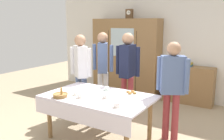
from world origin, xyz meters
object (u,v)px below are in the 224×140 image
object	(u,v)px
tea_cup_mid_left	(117,106)
tea_cup_center	(80,97)
spoon_mid_right	(116,94)
mantel_clock	(129,14)
pastry_plate	(131,93)
spoon_mid_left	(124,99)
book_stack	(189,64)
person_near_right_end	(103,63)
person_behind_table_left	(128,67)
spoon_center	(126,103)
tea_cup_front_edge	(107,89)
wall_cabinet	(126,57)
person_beside_shelf	(172,82)
dining_table	(98,102)
bread_basket	(60,95)
person_behind_table_right	(81,67)
tea_cup_far_right	(105,97)
tea_cup_back_edge	(76,94)
bookshelf_low	(188,85)

from	to	relation	value
tea_cup_mid_left	tea_cup_center	world-z (taller)	same
tea_cup_mid_left	spoon_mid_right	size ratio (longest dim) A/B	1.09
mantel_clock	spoon_mid_right	bearing A→B (deg)	-66.85
pastry_plate	spoon_mid_left	xyz separation A→B (m)	(0.03, -0.31, -0.01)
book_stack	person_near_right_end	world-z (taller)	person_near_right_end
book_stack	person_behind_table_left	world-z (taller)	person_behind_table_left
mantel_clock	spoon_center	distance (m)	3.27
book_stack	spoon_mid_left	xyz separation A→B (m)	(-0.32, -2.56, -0.18)
mantel_clock	tea_cup_front_edge	xyz separation A→B (m)	(0.76, -2.23, -1.34)
wall_cabinet	mantel_clock	distance (m)	1.12
wall_cabinet	mantel_clock	xyz separation A→B (m)	(0.08, -0.00, 1.11)
wall_cabinet	person_near_right_end	distance (m)	1.35
spoon_center	person_beside_shelf	distance (m)	0.84
spoon_mid_right	wall_cabinet	bearing A→B (deg)	114.86
dining_table	tea_cup_center	world-z (taller)	tea_cup_center
tea_cup_front_edge	bread_basket	bearing A→B (deg)	-119.99
dining_table	person_behind_table_right	size ratio (longest dim) A/B	1.04
tea_cup_far_right	tea_cup_mid_left	distance (m)	0.43
tea_cup_mid_left	person_behind_table_left	size ratio (longest dim) A/B	0.08
wall_cabinet	spoon_mid_left	xyz separation A→B (m)	(1.33, -2.51, -0.25)
mantel_clock	person_near_right_end	xyz separation A→B (m)	(0.07, -1.34, -1.07)
spoon_mid_left	person_behind_table_right	world-z (taller)	person_behind_table_right
dining_table	mantel_clock	distance (m)	3.08
dining_table	tea_cup_mid_left	bearing A→B (deg)	-28.54
wall_cabinet	tea_cup_back_edge	size ratio (longest dim) A/B	15.30
tea_cup_back_edge	person_near_right_end	distance (m)	1.50
wall_cabinet	tea_cup_center	bearing A→B (deg)	-75.47
pastry_plate	spoon_center	bearing A→B (deg)	-72.24
wall_cabinet	person_behind_table_right	world-z (taller)	wall_cabinet
tea_cup_back_edge	spoon_mid_left	bearing A→B (deg)	17.50
tea_cup_mid_left	spoon_mid_left	world-z (taller)	tea_cup_mid_left
bookshelf_low	tea_cup_back_edge	size ratio (longest dim) A/B	8.93
wall_cabinet	tea_cup_center	xyz separation A→B (m)	(0.73, -2.82, -0.22)
tea_cup_front_edge	tea_cup_far_right	size ratio (longest dim) A/B	1.00
spoon_mid_left	person_behind_table_left	distance (m)	1.16
wall_cabinet	person_behind_table_left	size ratio (longest dim) A/B	1.17
tea_cup_front_edge	spoon_mid_right	bearing A→B (deg)	-22.57
tea_cup_front_edge	person_near_right_end	xyz separation A→B (m)	(-0.69, 0.90, 0.26)
bread_basket	person_beside_shelf	size ratio (longest dim) A/B	0.15
tea_cup_mid_left	spoon_mid_right	bearing A→B (deg)	122.27
mantel_clock	pastry_plate	size ratio (longest dim) A/B	0.86
bookshelf_low	person_behind_table_left	size ratio (longest dim) A/B	0.68
tea_cup_center	person_near_right_end	size ratio (longest dim) A/B	0.08
tea_cup_center	spoon_mid_left	size ratio (longest dim) A/B	1.09
tea_cup_far_right	tea_cup_center	bearing A→B (deg)	-150.11
bread_basket	tea_cup_center	bearing A→B (deg)	21.72
wall_cabinet	person_beside_shelf	world-z (taller)	wall_cabinet
bread_basket	person_behind_table_left	world-z (taller)	person_behind_table_left
bookshelf_low	spoon_center	world-z (taller)	bookshelf_low
spoon_center	person_beside_shelf	world-z (taller)	person_beside_shelf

